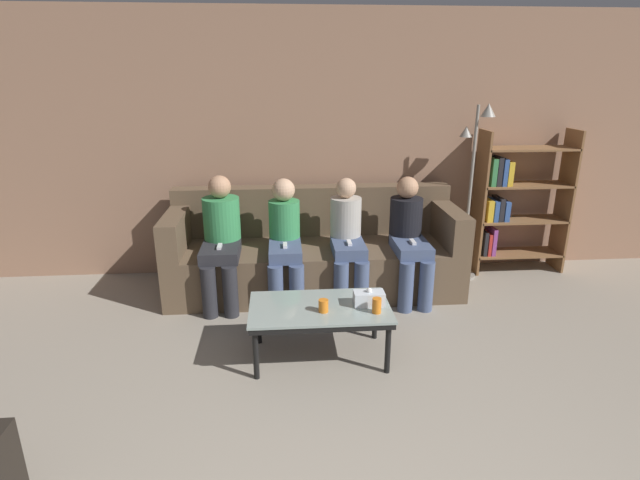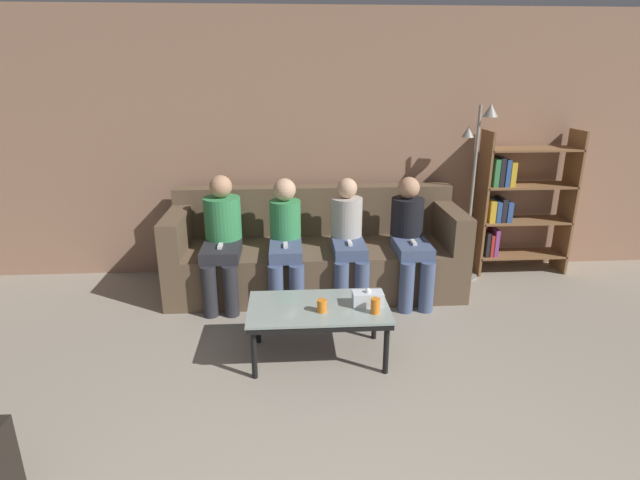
{
  "view_description": "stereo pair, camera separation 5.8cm",
  "coord_description": "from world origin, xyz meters",
  "px_view_note": "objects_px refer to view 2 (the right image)",
  "views": [
    {
      "loc": [
        -0.31,
        -1.08,
        2.01
      ],
      "look_at": [
        0.0,
        2.76,
        0.71
      ],
      "focal_mm": 28.0,
      "sensor_mm": 36.0,
      "label": 1
    },
    {
      "loc": [
        -0.25,
        -1.08,
        2.01
      ],
      "look_at": [
        0.0,
        2.76,
        0.71
      ],
      "focal_mm": 28.0,
      "sensor_mm": 36.0,
      "label": 2
    }
  ],
  "objects_px": {
    "cup_near_right": "(322,306)",
    "seated_person_mid_right": "(348,237)",
    "couch": "(315,254)",
    "seated_person_right_end": "(410,235)",
    "tissue_box": "(368,298)",
    "seated_person_mid_left": "(286,238)",
    "coffee_table": "(318,311)",
    "standing_lamp": "(475,175)",
    "bookshelf": "(514,203)",
    "cup_near_left": "(375,306)",
    "seated_person_left_end": "(222,236)"
  },
  "relations": [
    {
      "from": "seated_person_mid_left",
      "to": "seated_person_left_end",
      "type": "bearing_deg",
      "value": 176.91
    },
    {
      "from": "bookshelf",
      "to": "seated_person_mid_left",
      "type": "xyz_separation_m",
      "value": [
        -2.33,
        -0.55,
        -0.15
      ]
    },
    {
      "from": "cup_near_left",
      "to": "seated_person_right_end",
      "type": "height_order",
      "value": "seated_person_right_end"
    },
    {
      "from": "cup_near_right",
      "to": "seated_person_right_end",
      "type": "xyz_separation_m",
      "value": [
        0.88,
        1.12,
        0.13
      ]
    },
    {
      "from": "seated_person_right_end",
      "to": "couch",
      "type": "bearing_deg",
      "value": 163.53
    },
    {
      "from": "cup_near_right",
      "to": "seated_person_mid_right",
      "type": "distance_m",
      "value": 1.18
    },
    {
      "from": "couch",
      "to": "cup_near_right",
      "type": "bearing_deg",
      "value": -91.34
    },
    {
      "from": "coffee_table",
      "to": "tissue_box",
      "type": "relative_size",
      "value": 4.6
    },
    {
      "from": "coffee_table",
      "to": "tissue_box",
      "type": "xyz_separation_m",
      "value": [
        0.36,
        -0.0,
        0.09
      ]
    },
    {
      "from": "cup_near_left",
      "to": "seated_person_mid_left",
      "type": "bearing_deg",
      "value": 118.14
    },
    {
      "from": "cup_near_left",
      "to": "tissue_box",
      "type": "distance_m",
      "value": 0.13
    },
    {
      "from": "tissue_box",
      "to": "cup_near_left",
      "type": "bearing_deg",
      "value": -76.17
    },
    {
      "from": "coffee_table",
      "to": "seated_person_left_end",
      "type": "distance_m",
      "value": 1.35
    },
    {
      "from": "cup_near_right",
      "to": "coffee_table",
      "type": "bearing_deg",
      "value": 102.15
    },
    {
      "from": "seated_person_left_end",
      "to": "seated_person_right_end",
      "type": "relative_size",
      "value": 1.03
    },
    {
      "from": "cup_near_left",
      "to": "standing_lamp",
      "type": "distance_m",
      "value": 2.07
    },
    {
      "from": "standing_lamp",
      "to": "seated_person_mid_right",
      "type": "xyz_separation_m",
      "value": [
        -1.28,
        -0.39,
        -0.48
      ]
    },
    {
      "from": "tissue_box",
      "to": "bookshelf",
      "type": "height_order",
      "value": "bookshelf"
    },
    {
      "from": "seated_person_left_end",
      "to": "seated_person_mid_left",
      "type": "bearing_deg",
      "value": -3.09
    },
    {
      "from": "seated_person_right_end",
      "to": "cup_near_left",
      "type": "bearing_deg",
      "value": -113.82
    },
    {
      "from": "cup_near_right",
      "to": "seated_person_mid_right",
      "type": "relative_size",
      "value": 0.08
    },
    {
      "from": "seated_person_mid_left",
      "to": "seated_person_right_end",
      "type": "height_order",
      "value": "seated_person_mid_left"
    },
    {
      "from": "bookshelf",
      "to": "coffee_table",
      "type": "bearing_deg",
      "value": -143.16
    },
    {
      "from": "coffee_table",
      "to": "seated_person_right_end",
      "type": "xyz_separation_m",
      "value": [
        0.9,
        1.03,
        0.22
      ]
    },
    {
      "from": "bookshelf",
      "to": "standing_lamp",
      "type": "xyz_separation_m",
      "value": [
        -0.49,
        -0.14,
        0.32
      ]
    },
    {
      "from": "cup_near_left",
      "to": "bookshelf",
      "type": "height_order",
      "value": "bookshelf"
    },
    {
      "from": "seated_person_right_end",
      "to": "cup_near_right",
      "type": "bearing_deg",
      "value": -128.25
    },
    {
      "from": "tissue_box",
      "to": "seated_person_mid_right",
      "type": "bearing_deg",
      "value": 91.16
    },
    {
      "from": "standing_lamp",
      "to": "seated_person_left_end",
      "type": "height_order",
      "value": "standing_lamp"
    },
    {
      "from": "bookshelf",
      "to": "standing_lamp",
      "type": "distance_m",
      "value": 0.6
    },
    {
      "from": "coffee_table",
      "to": "seated_person_left_end",
      "type": "bearing_deg",
      "value": 127.13
    },
    {
      "from": "cup_near_right",
      "to": "seated_person_mid_right",
      "type": "bearing_deg",
      "value": 74.33
    },
    {
      "from": "standing_lamp",
      "to": "seated_person_left_end",
      "type": "relative_size",
      "value": 1.52
    },
    {
      "from": "standing_lamp",
      "to": "bookshelf",
      "type": "bearing_deg",
      "value": 16.27
    },
    {
      "from": "coffee_table",
      "to": "cup_near_right",
      "type": "xyz_separation_m",
      "value": [
        0.02,
        -0.09,
        0.09
      ]
    },
    {
      "from": "tissue_box",
      "to": "seated_person_mid_left",
      "type": "height_order",
      "value": "seated_person_mid_left"
    },
    {
      "from": "cup_near_left",
      "to": "seated_person_mid_right",
      "type": "distance_m",
      "value": 1.18
    },
    {
      "from": "cup_near_left",
      "to": "seated_person_right_end",
      "type": "distance_m",
      "value": 1.28
    },
    {
      "from": "coffee_table",
      "to": "standing_lamp",
      "type": "relative_size",
      "value": 0.58
    },
    {
      "from": "cup_near_right",
      "to": "seated_person_right_end",
      "type": "height_order",
      "value": "seated_person_right_end"
    },
    {
      "from": "seated_person_left_end",
      "to": "cup_near_right",
      "type": "bearing_deg",
      "value": -54.43
    },
    {
      "from": "coffee_table",
      "to": "cup_near_right",
      "type": "relative_size",
      "value": 11.18
    },
    {
      "from": "seated_person_right_end",
      "to": "seated_person_left_end",
      "type": "bearing_deg",
      "value": 179.17
    },
    {
      "from": "seated_person_mid_left",
      "to": "seated_person_right_end",
      "type": "relative_size",
      "value": 1.0
    },
    {
      "from": "cup_near_right",
      "to": "seated_person_mid_left",
      "type": "xyz_separation_m",
      "value": [
        -0.25,
        1.11,
        0.13
      ]
    },
    {
      "from": "cup_near_left",
      "to": "seated_person_left_end",
      "type": "xyz_separation_m",
      "value": [
        -1.19,
        1.19,
        0.15
      ]
    },
    {
      "from": "seated_person_left_end",
      "to": "couch",
      "type": "bearing_deg",
      "value": 14.92
    },
    {
      "from": "couch",
      "to": "seated_person_right_end",
      "type": "xyz_separation_m",
      "value": [
        0.85,
        -0.25,
        0.25
      ]
    },
    {
      "from": "bookshelf",
      "to": "seated_person_mid_left",
      "type": "bearing_deg",
      "value": -166.8
    },
    {
      "from": "couch",
      "to": "seated_person_mid_right",
      "type": "xyz_separation_m",
      "value": [
        0.28,
        -0.25,
        0.24
      ]
    }
  ]
}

